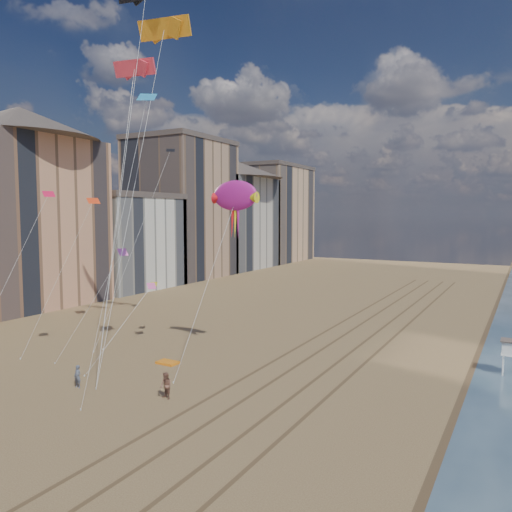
{
  "coord_description": "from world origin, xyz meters",
  "views": [
    {
      "loc": [
        18.63,
        -12.89,
        13.23
      ],
      "look_at": [
        -2.78,
        26.0,
        9.5
      ],
      "focal_mm": 35.0,
      "sensor_mm": 36.0,
      "label": 1
    }
  ],
  "objects": [
    {
      "name": "kite_flyer_b",
      "position": [
        -3.81,
        14.48,
        0.96
      ],
      "size": [
        1.11,
        0.97,
        1.93
      ],
      "primitive_type": "imported",
      "rotation": [
        0.0,
        0.0,
        -0.3
      ],
      "color": "brown",
      "rests_on": "ground"
    },
    {
      "name": "show_kite",
      "position": [
        -4.44,
        25.17,
        14.83
      ],
      "size": [
        4.49,
        4.43,
        17.26
      ],
      "color": "#A7197F",
      "rests_on": "ground"
    },
    {
      "name": "buildings",
      "position": [
        -45.73,
        65.59,
        13.55
      ],
      "size": [
        34.72,
        131.35,
        29.0
      ],
      "color": "#C6B284",
      "rests_on": "ground"
    },
    {
      "name": "grounded_kite",
      "position": [
        -9.09,
        21.21,
        0.11
      ],
      "size": [
        1.92,
        1.26,
        0.21
      ],
      "primitive_type": "cube",
      "rotation": [
        0.0,
        0.0,
        -0.04
      ],
      "color": "orange",
      "rests_on": "ground"
    },
    {
      "name": "tracks",
      "position": [
        2.55,
        30.0,
        0.01
      ],
      "size": [
        7.68,
        120.0,
        0.01
      ],
      "color": "brown",
      "rests_on": "ground"
    },
    {
      "name": "parafoils",
      "position": [
        -13.26,
        24.54,
        31.48
      ],
      "size": [
        7.33,
        3.6,
        8.81
      ],
      "color": "black",
      "rests_on": "ground"
    },
    {
      "name": "lifeguard_stand",
      "position": [
        17.65,
        32.36,
        2.26
      ],
      "size": [
        1.62,
        1.62,
        2.93
      ],
      "color": "white",
      "rests_on": "ground"
    },
    {
      "name": "small_kites",
      "position": [
        -15.59,
        23.16,
        15.14
      ],
      "size": [
        18.05,
        16.98,
        17.05
      ],
      "color": "#E91544",
      "rests_on": "ground"
    },
    {
      "name": "kite_flyer_a",
      "position": [
        -11.23,
        13.07,
        0.87
      ],
      "size": [
        0.65,
        0.43,
        1.75
      ],
      "primitive_type": "imported",
      "rotation": [
        0.0,
        0.0,
        -0.02
      ],
      "color": "#505667",
      "rests_on": "ground"
    }
  ]
}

